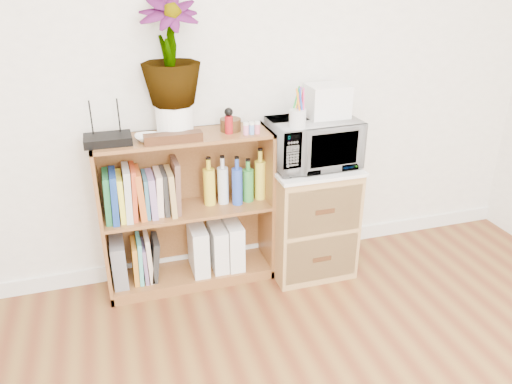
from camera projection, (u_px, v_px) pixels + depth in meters
name	position (u px, v px, depth m)	size (l,w,h in m)	color
skirting_board	(239.00, 252.00, 3.35)	(4.00, 0.02, 0.10)	white
bookshelf	(188.00, 212.00, 2.96)	(1.00, 0.30, 0.95)	brown
wicker_unit	(309.00, 219.00, 3.14)	(0.50, 0.45, 0.70)	#9E7542
microwave	(313.00, 143.00, 2.92)	(0.50, 0.34, 0.28)	silver
pen_cup	(297.00, 119.00, 2.71)	(0.09, 0.09, 0.10)	silver
small_appliance	(327.00, 101.00, 2.89)	(0.23, 0.20, 0.19)	white
router	(108.00, 140.00, 2.63)	(0.24, 0.17, 0.04)	black
white_bowl	(147.00, 138.00, 2.67)	(0.13, 0.13, 0.03)	white
plant_pot	(175.00, 120.00, 2.73)	(0.20, 0.20, 0.17)	white
potted_plant	(170.00, 52.00, 2.58)	(0.31, 0.31, 0.56)	#2E722D
trinket_box	(173.00, 138.00, 2.64)	(0.31, 0.08, 0.05)	#361C0E
kokeshi_doll	(229.00, 125.00, 2.77)	(0.04, 0.04, 0.10)	maroon
wooden_bowl	(230.00, 125.00, 2.83)	(0.12, 0.12, 0.07)	#321F0D
paint_jars	(252.00, 129.00, 2.77)	(0.11, 0.04, 0.06)	pink
file_box	(119.00, 262.00, 2.96)	(0.08, 0.22, 0.27)	slate
magazine_holder_left	(198.00, 248.00, 3.07)	(0.10, 0.24, 0.30)	silver
magazine_holder_mid	(218.00, 247.00, 3.10)	(0.09, 0.23, 0.28)	white
magazine_holder_right	(233.00, 243.00, 3.13)	(0.09, 0.24, 0.30)	white
cookbooks	(141.00, 192.00, 2.82)	(0.43, 0.20, 0.31)	#1D6D3B
liquor_bottles	(242.00, 179.00, 2.98)	(0.46, 0.07, 0.32)	yellow
lower_books	(145.00, 259.00, 3.00)	(0.17, 0.19, 0.29)	#BE7921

